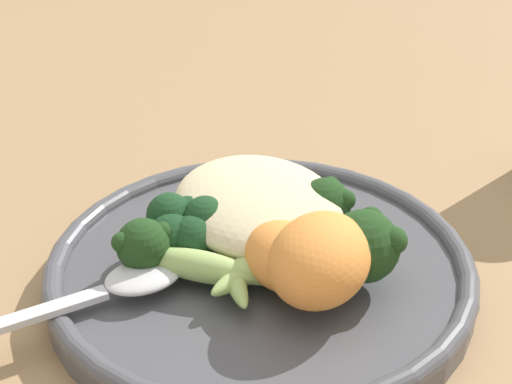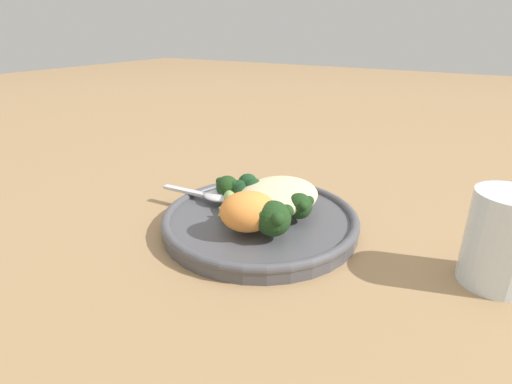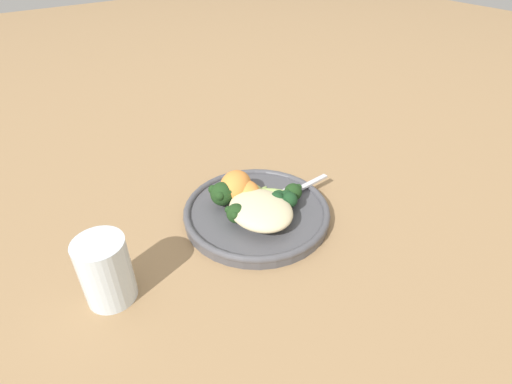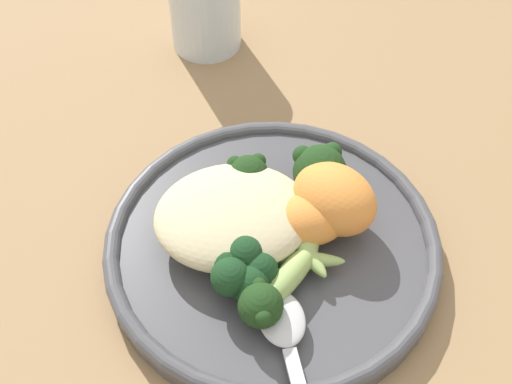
# 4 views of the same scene
# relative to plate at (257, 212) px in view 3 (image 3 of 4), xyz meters

# --- Properties ---
(ground_plane) EXTENTS (4.00, 4.00, 0.00)m
(ground_plane) POSITION_rel_plate_xyz_m (0.01, 0.01, -0.01)
(ground_plane) COLOR #9E7A51
(plate) EXTENTS (0.24, 0.24, 0.02)m
(plate) POSITION_rel_plate_xyz_m (0.00, 0.00, 0.00)
(plate) COLOR #4C4C51
(plate) RESTS_ON ground_plane
(quinoa_mound) EXTENTS (0.11, 0.09, 0.03)m
(quinoa_mound) POSITION_rel_plate_xyz_m (-0.03, 0.01, 0.03)
(quinoa_mound) COLOR beige
(quinoa_mound) RESTS_ON plate
(broccoli_stalk_0) EXTENTS (0.05, 0.10, 0.04)m
(broccoli_stalk_0) POSITION_rel_plate_xyz_m (0.04, 0.03, 0.03)
(broccoli_stalk_0) COLOR #9EBC66
(broccoli_stalk_0) RESTS_ON plate
(broccoli_stalk_1) EXTENTS (0.06, 0.11, 0.03)m
(broccoli_stalk_1) POSITION_rel_plate_xyz_m (-0.00, 0.03, 0.02)
(broccoli_stalk_1) COLOR #9EBC66
(broccoli_stalk_1) RESTS_ON plate
(broccoli_stalk_2) EXTENTS (0.10, 0.04, 0.03)m
(broccoli_stalk_2) POSITION_rel_plate_xyz_m (-0.02, -0.02, 0.02)
(broccoli_stalk_2) COLOR #9EBC66
(broccoli_stalk_2) RESTS_ON plate
(broccoli_stalk_3) EXTENTS (0.07, 0.07, 0.03)m
(broccoli_stalk_3) POSITION_rel_plate_xyz_m (-0.01, -0.05, 0.02)
(broccoli_stalk_3) COLOR #9EBC66
(broccoli_stalk_3) RESTS_ON plate
(sweet_potato_chunk_0) EXTENTS (0.05, 0.04, 0.03)m
(sweet_potato_chunk_0) POSITION_rel_plate_xyz_m (0.03, 0.00, 0.03)
(sweet_potato_chunk_0) COLOR orange
(sweet_potato_chunk_0) RESTS_ON plate
(sweet_potato_chunk_1) EXTENTS (0.08, 0.08, 0.05)m
(sweet_potato_chunk_1) POSITION_rel_plate_xyz_m (0.05, 0.01, 0.03)
(sweet_potato_chunk_1) COLOR orange
(sweet_potato_chunk_1) RESTS_ON plate
(kale_tuft) EXTENTS (0.05, 0.05, 0.03)m
(kale_tuft) POSITION_rel_plate_xyz_m (-0.03, -0.03, 0.03)
(kale_tuft) COLOR #193D1E
(kale_tuft) RESTS_ON plate
(spoon) EXTENTS (0.03, 0.11, 0.01)m
(spoon) POSITION_rel_plate_xyz_m (-0.00, -0.08, 0.01)
(spoon) COLOR silver
(spoon) RESTS_ON plate
(water_glass) EXTENTS (0.07, 0.07, 0.10)m
(water_glass) POSITION_rel_plate_xyz_m (-0.02, 0.25, 0.04)
(water_glass) COLOR silver
(water_glass) RESTS_ON ground_plane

